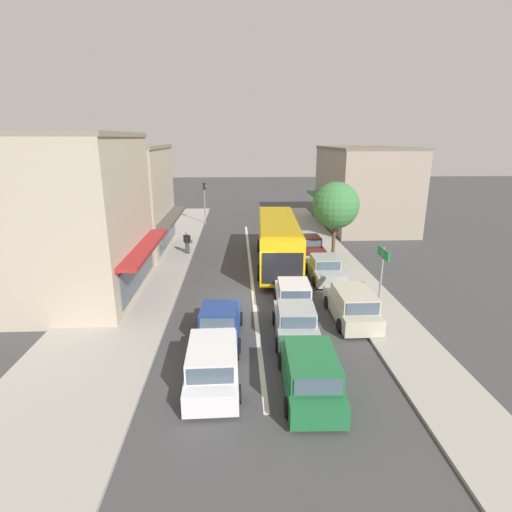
{
  "coord_description": "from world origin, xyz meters",
  "views": [
    {
      "loc": [
        -0.85,
        -20.63,
        8.4
      ],
      "look_at": [
        0.31,
        3.67,
        1.2
      ],
      "focal_mm": 28.0,
      "sensor_mm": 36.0,
      "label": 1
    }
  ],
  "objects_px": {
    "wagon_adjacent_lane_trail": "(310,372)",
    "sedan_behind_bus_near": "(296,323)",
    "street_tree_right": "(336,206)",
    "wagon_behind_bus_mid": "(213,363)",
    "city_bus": "(278,239)",
    "hatchback_adjacent_lane_lead": "(293,297)",
    "parked_wagon_kerb_front": "(352,305)",
    "parked_sedan_kerb_third": "(309,247)",
    "parked_sedan_kerb_second": "(325,269)",
    "pedestrian_with_handbag_near": "(187,241)",
    "sedan_queue_far_back": "(220,324)",
    "traffic_light_downstreet": "(205,196)",
    "directional_road_sign": "(382,266)"
  },
  "relations": [
    {
      "from": "parked_wagon_kerb_front",
      "to": "wagon_behind_bus_mid",
      "type": "bearing_deg",
      "value": -142.83
    },
    {
      "from": "sedan_queue_far_back",
      "to": "parked_sedan_kerb_third",
      "type": "distance_m",
      "value": 14.01
    },
    {
      "from": "wagon_adjacent_lane_trail",
      "to": "parked_sedan_kerb_second",
      "type": "relative_size",
      "value": 1.08
    },
    {
      "from": "traffic_light_downstreet",
      "to": "directional_road_sign",
      "type": "xyz_separation_m",
      "value": [
        9.94,
        -22.6,
        -0.18
      ]
    },
    {
      "from": "wagon_adjacent_lane_trail",
      "to": "sedan_behind_bus_near",
      "type": "height_order",
      "value": "wagon_adjacent_lane_trail"
    },
    {
      "from": "sedan_queue_far_back",
      "to": "parked_sedan_kerb_second",
      "type": "relative_size",
      "value": 1.01
    },
    {
      "from": "parked_wagon_kerb_front",
      "to": "pedestrian_with_handbag_near",
      "type": "xyz_separation_m",
      "value": [
        -9.14,
        11.42,
        0.32
      ]
    },
    {
      "from": "sedan_behind_bus_near",
      "to": "parked_sedan_kerb_second",
      "type": "relative_size",
      "value": 1.01
    },
    {
      "from": "sedan_behind_bus_near",
      "to": "parked_wagon_kerb_front",
      "type": "bearing_deg",
      "value": 28.95
    },
    {
      "from": "parked_sedan_kerb_second",
      "to": "street_tree_right",
      "type": "relative_size",
      "value": 0.75
    },
    {
      "from": "parked_sedan_kerb_second",
      "to": "traffic_light_downstreet",
      "type": "xyz_separation_m",
      "value": [
        -8.57,
        16.82,
        2.19
      ]
    },
    {
      "from": "wagon_behind_bus_mid",
      "to": "parked_sedan_kerb_second",
      "type": "relative_size",
      "value": 1.08
    },
    {
      "from": "parked_sedan_kerb_second",
      "to": "traffic_light_downstreet",
      "type": "distance_m",
      "value": 19.0
    },
    {
      "from": "parked_wagon_kerb_front",
      "to": "parked_sedan_kerb_third",
      "type": "relative_size",
      "value": 1.06
    },
    {
      "from": "parked_wagon_kerb_front",
      "to": "street_tree_right",
      "type": "xyz_separation_m",
      "value": [
        1.23,
        9.13,
        3.29
      ]
    },
    {
      "from": "city_bus",
      "to": "hatchback_adjacent_lane_lead",
      "type": "relative_size",
      "value": 2.92
    },
    {
      "from": "parked_sedan_kerb_second",
      "to": "parked_wagon_kerb_front",
      "type": "bearing_deg",
      "value": -89.22
    },
    {
      "from": "sedan_behind_bus_near",
      "to": "traffic_light_downstreet",
      "type": "distance_m",
      "value": 24.99
    },
    {
      "from": "city_bus",
      "to": "parked_wagon_kerb_front",
      "type": "distance_m",
      "value": 9.17
    },
    {
      "from": "hatchback_adjacent_lane_lead",
      "to": "wagon_adjacent_lane_trail",
      "type": "xyz_separation_m",
      "value": [
        -0.37,
        -6.83,
        0.04
      ]
    },
    {
      "from": "city_bus",
      "to": "hatchback_adjacent_lane_lead",
      "type": "distance_m",
      "value": 7.51
    },
    {
      "from": "hatchback_adjacent_lane_lead",
      "to": "street_tree_right",
      "type": "xyz_separation_m",
      "value": [
        3.87,
        7.86,
        3.32
      ]
    },
    {
      "from": "wagon_adjacent_lane_trail",
      "to": "pedestrian_with_handbag_near",
      "type": "relative_size",
      "value": 2.79
    },
    {
      "from": "traffic_light_downstreet",
      "to": "sedan_queue_far_back",
      "type": "bearing_deg",
      "value": -84.34
    },
    {
      "from": "wagon_adjacent_lane_trail",
      "to": "sedan_behind_bus_near",
      "type": "relative_size",
      "value": 1.07
    },
    {
      "from": "wagon_behind_bus_mid",
      "to": "hatchback_adjacent_lane_lead",
      "type": "bearing_deg",
      "value": 58.63
    },
    {
      "from": "city_bus",
      "to": "hatchback_adjacent_lane_lead",
      "type": "xyz_separation_m",
      "value": [
        0.06,
        -7.42,
        -1.17
      ]
    },
    {
      "from": "wagon_behind_bus_mid",
      "to": "directional_road_sign",
      "type": "relative_size",
      "value": 1.26
    },
    {
      "from": "city_bus",
      "to": "parked_sedan_kerb_third",
      "type": "relative_size",
      "value": 2.58
    },
    {
      "from": "hatchback_adjacent_lane_lead",
      "to": "street_tree_right",
      "type": "distance_m",
      "value": 9.37
    },
    {
      "from": "wagon_behind_bus_mid",
      "to": "pedestrian_with_handbag_near",
      "type": "xyz_separation_m",
      "value": [
        -2.77,
        16.25,
        0.32
      ]
    },
    {
      "from": "street_tree_right",
      "to": "wagon_behind_bus_mid",
      "type": "bearing_deg",
      "value": -118.54
    },
    {
      "from": "parked_sedan_kerb_third",
      "to": "street_tree_right",
      "type": "distance_m",
      "value": 4.12
    },
    {
      "from": "wagon_behind_bus_mid",
      "to": "traffic_light_downstreet",
      "type": "relative_size",
      "value": 1.08
    },
    {
      "from": "parked_wagon_kerb_front",
      "to": "directional_road_sign",
      "type": "xyz_separation_m",
      "value": [
        1.29,
        0.0,
        1.93
      ]
    },
    {
      "from": "wagon_adjacent_lane_trail",
      "to": "parked_sedan_kerb_third",
      "type": "xyz_separation_m",
      "value": [
        2.87,
        16.61,
        -0.08
      ]
    },
    {
      "from": "sedan_behind_bus_near",
      "to": "parked_sedan_kerb_third",
      "type": "distance_m",
      "value": 12.98
    },
    {
      "from": "wagon_behind_bus_mid",
      "to": "directional_road_sign",
      "type": "xyz_separation_m",
      "value": [
        7.66,
        4.83,
        1.93
      ]
    },
    {
      "from": "sedan_behind_bus_near",
      "to": "street_tree_right",
      "type": "relative_size",
      "value": 0.76
    },
    {
      "from": "street_tree_right",
      "to": "pedestrian_with_handbag_near",
      "type": "height_order",
      "value": "street_tree_right"
    },
    {
      "from": "parked_sedan_kerb_second",
      "to": "street_tree_right",
      "type": "height_order",
      "value": "street_tree_right"
    },
    {
      "from": "sedan_behind_bus_near",
      "to": "traffic_light_downstreet",
      "type": "relative_size",
      "value": 1.02
    },
    {
      "from": "parked_sedan_kerb_third",
      "to": "pedestrian_with_handbag_near",
      "type": "bearing_deg",
      "value": 177.65
    },
    {
      "from": "parked_sedan_kerb_second",
      "to": "parked_sedan_kerb_third",
      "type": "xyz_separation_m",
      "value": [
        -0.08,
        5.27,
        0.0
      ]
    },
    {
      "from": "sedan_queue_far_back",
      "to": "wagon_adjacent_lane_trail",
      "type": "relative_size",
      "value": 0.94
    },
    {
      "from": "wagon_behind_bus_mid",
      "to": "street_tree_right",
      "type": "distance_m",
      "value": 16.22
    },
    {
      "from": "city_bus",
      "to": "hatchback_adjacent_lane_lead",
      "type": "height_order",
      "value": "city_bus"
    },
    {
      "from": "directional_road_sign",
      "to": "parked_wagon_kerb_front",
      "type": "bearing_deg",
      "value": -179.8
    },
    {
      "from": "wagon_adjacent_lane_trail",
      "to": "parked_wagon_kerb_front",
      "type": "height_order",
      "value": "same"
    },
    {
      "from": "wagon_behind_bus_mid",
      "to": "street_tree_right",
      "type": "xyz_separation_m",
      "value": [
        7.59,
        13.96,
        3.29
      ]
    }
  ]
}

